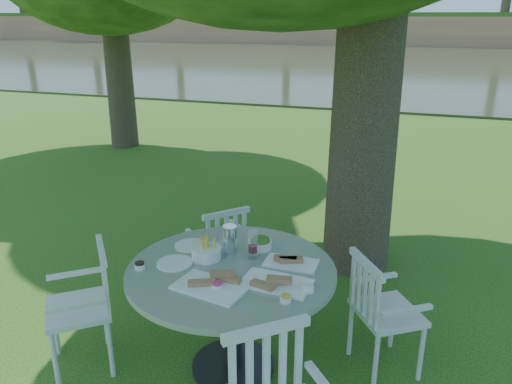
% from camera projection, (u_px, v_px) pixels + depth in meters
% --- Properties ---
extents(ground, '(140.00, 140.00, 0.00)m').
position_uv_depth(ground, '(249.00, 290.00, 4.41)').
color(ground, '#1B420D').
rests_on(ground, ground).
extents(table, '(1.34, 1.34, 0.77)m').
position_uv_depth(table, '(232.00, 289.00, 3.23)').
color(table, black).
rests_on(table, ground).
extents(chair_ne, '(0.56, 0.57, 0.83)m').
position_uv_depth(chair_ne, '(377.00, 306.00, 3.27)').
color(chair_ne, silver).
rests_on(chair_ne, ground).
extents(chair_nw, '(0.56, 0.56, 0.82)m').
position_uv_depth(chair_nw, '(222.00, 245.00, 4.17)').
color(chair_nw, silver).
rests_on(chair_nw, ground).
extents(chair_sw, '(0.59, 0.60, 0.86)m').
position_uv_depth(chair_sw, '(90.00, 298.00, 3.33)').
color(chair_sw, silver).
rests_on(chair_sw, ground).
extents(tableware, '(1.15, 0.85, 0.19)m').
position_uv_depth(tableware, '(231.00, 258.00, 3.22)').
color(tableware, white).
rests_on(tableware, table).
extents(river, '(100.00, 28.00, 0.12)m').
position_uv_depth(river, '(400.00, 64.00, 24.97)').
color(river, '#2D331E').
rests_on(river, ground).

